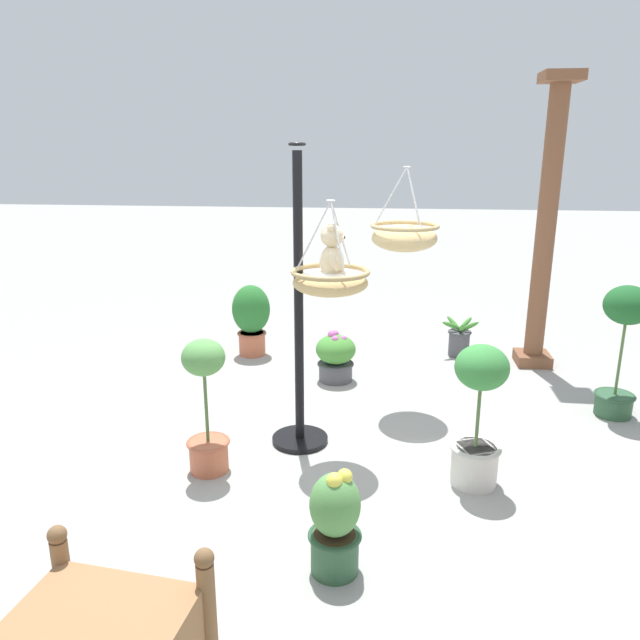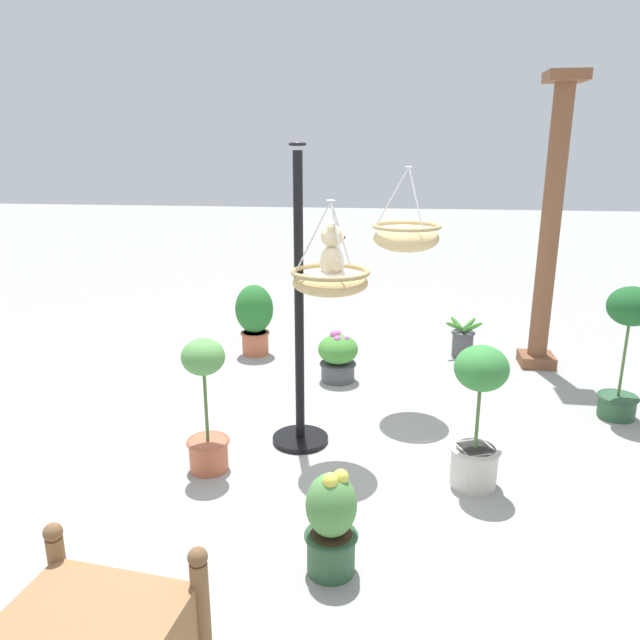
{
  "view_description": "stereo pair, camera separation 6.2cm",
  "coord_description": "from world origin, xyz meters",
  "views": [
    {
      "loc": [
        4.05,
        0.53,
        2.22
      ],
      "look_at": [
        -0.0,
        0.05,
        1.05
      ],
      "focal_mm": 33.34,
      "sensor_mm": 36.0,
      "label": 1
    },
    {
      "loc": [
        4.04,
        0.59,
        2.22
      ],
      "look_at": [
        -0.0,
        0.05,
        1.05
      ],
      "focal_mm": 33.34,
      "sensor_mm": 36.0,
      "label": 2
    }
  ],
  "objects": [
    {
      "name": "greenhouse_pillar_right",
      "position": [
        -2.22,
        2.1,
        1.42
      ],
      "size": [
        0.37,
        0.37,
        2.95
      ],
      "color": "brown",
      "rests_on": "ground"
    },
    {
      "name": "potted_plant_bushy_green",
      "position": [
        1.3,
        0.28,
        0.3
      ],
      "size": [
        0.3,
        0.3,
        0.62
      ],
      "color": "#2D5638",
      "rests_on": "ground"
    },
    {
      "name": "potted_plant_flowering_red",
      "position": [
        -0.97,
        2.5,
        0.71
      ],
      "size": [
        0.39,
        0.39,
        1.15
      ],
      "color": "#2D5638",
      "rests_on": "ground"
    },
    {
      "name": "potted_plant_tall_leafy",
      "position": [
        -2.17,
        -0.98,
        0.44
      ],
      "size": [
        0.42,
        0.42,
        0.8
      ],
      "color": "#BC6042",
      "rests_on": "ground"
    },
    {
      "name": "hanging_basket_left_high",
      "position": [
        -0.99,
        0.65,
        1.53
      ],
      "size": [
        0.58,
        0.58,
        0.7
      ],
      "color": "tan"
    },
    {
      "name": "potted_plant_fern_front",
      "position": [
        -1.5,
        0.03,
        0.25
      ],
      "size": [
        0.4,
        0.4,
        0.52
      ],
      "color": "#4C4C51",
      "rests_on": "ground"
    },
    {
      "name": "potted_plant_conical_shrub",
      "position": [
        0.3,
        1.15,
        0.53
      ],
      "size": [
        0.35,
        0.35,
        1.0
      ],
      "color": "beige",
      "rests_on": "ground"
    },
    {
      "name": "potted_plant_small_succulent",
      "position": [
        0.35,
        -0.71,
        0.51
      ],
      "size": [
        0.31,
        0.31,
        0.99
      ],
      "color": "#BC6042",
      "rests_on": "ground"
    },
    {
      "name": "hanging_basket_with_teddy",
      "position": [
        -0.01,
        0.12,
        1.34
      ],
      "size": [
        0.56,
        0.56,
        0.66
      ],
      "color": "tan"
    },
    {
      "name": "display_pole_central",
      "position": [
        -0.16,
        -0.13,
        0.69
      ],
      "size": [
        0.44,
        0.44,
        2.27
      ],
      "color": "black",
      "rests_on": "ground"
    },
    {
      "name": "potted_plant_trailing_ivy",
      "position": [
        -2.4,
        1.33,
        0.19
      ],
      "size": [
        0.39,
        0.43,
        0.43
      ],
      "color": "#4C4C51",
      "rests_on": "ground"
    },
    {
      "name": "teddy_bear",
      "position": [
        -0.01,
        0.14,
        1.52
      ],
      "size": [
        0.28,
        0.24,
        0.4
      ],
      "color": "beige"
    },
    {
      "name": "ground_plane",
      "position": [
        0.0,
        0.0,
        0.0
      ],
      "size": [
        40.0,
        40.0,
        0.0
      ],
      "primitive_type": "plane",
      "color": "#9E9E99"
    }
  ]
}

